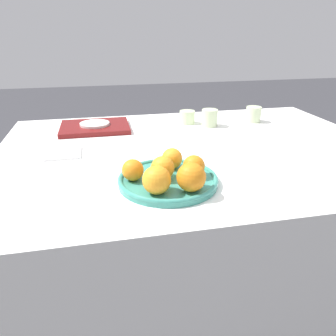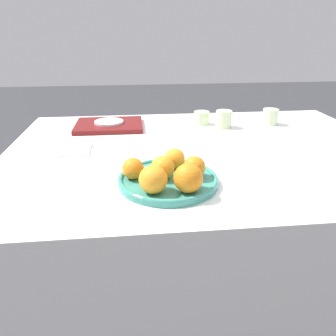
# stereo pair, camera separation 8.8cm
# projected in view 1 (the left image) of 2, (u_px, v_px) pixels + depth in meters

# --- Properties ---
(ground_plane) EXTENTS (12.00, 12.00, 0.00)m
(ground_plane) POSITION_uv_depth(u_px,v_px,m) (190.00, 291.00, 1.53)
(ground_plane) COLOR #38383D
(table) EXTENTS (1.48, 1.07, 0.72)m
(table) POSITION_uv_depth(u_px,v_px,m) (192.00, 227.00, 1.39)
(table) COLOR white
(table) RESTS_ON ground_plane
(fruit_platter) EXTENTS (0.29, 0.29, 0.02)m
(fruit_platter) POSITION_uv_depth(u_px,v_px,m) (168.00, 180.00, 0.95)
(fruit_platter) COLOR teal
(fruit_platter) RESTS_ON table
(orange_0) EXTENTS (0.07, 0.07, 0.07)m
(orange_0) POSITION_uv_depth(u_px,v_px,m) (163.00, 168.00, 0.94)
(orange_0) COLOR orange
(orange_0) RESTS_ON fruit_platter
(orange_1) EXTENTS (0.08, 0.08, 0.08)m
(orange_1) POSITION_uv_depth(u_px,v_px,m) (191.00, 177.00, 0.87)
(orange_1) COLOR orange
(orange_1) RESTS_ON fruit_platter
(orange_2) EXTENTS (0.06, 0.06, 0.06)m
(orange_2) POSITION_uv_depth(u_px,v_px,m) (172.00, 158.00, 1.01)
(orange_2) COLOR orange
(orange_2) RESTS_ON fruit_platter
(orange_3) EXTENTS (0.08, 0.08, 0.08)m
(orange_3) POSITION_uv_depth(u_px,v_px,m) (157.00, 180.00, 0.85)
(orange_3) COLOR orange
(orange_3) RESTS_ON fruit_platter
(orange_4) EXTENTS (0.06, 0.06, 0.06)m
(orange_4) POSITION_uv_depth(u_px,v_px,m) (133.00, 170.00, 0.93)
(orange_4) COLOR orange
(orange_4) RESTS_ON fruit_platter
(orange_5) EXTENTS (0.06, 0.06, 0.06)m
(orange_5) POSITION_uv_depth(u_px,v_px,m) (194.00, 166.00, 0.95)
(orange_5) COLOR orange
(orange_5) RESTS_ON fruit_platter
(serving_tray) EXTENTS (0.30, 0.23, 0.02)m
(serving_tray) POSITION_uv_depth(u_px,v_px,m) (95.00, 127.00, 1.46)
(serving_tray) COLOR maroon
(serving_tray) RESTS_ON table
(side_plate) EXTENTS (0.13, 0.13, 0.01)m
(side_plate) POSITION_uv_depth(u_px,v_px,m) (95.00, 124.00, 1.46)
(side_plate) COLOR silver
(side_plate) RESTS_ON serving_tray
(cup_0) EXTENTS (0.07, 0.07, 0.08)m
(cup_0) POSITION_uv_depth(u_px,v_px,m) (210.00, 118.00, 1.50)
(cup_0) COLOR beige
(cup_0) RESTS_ON table
(cup_1) EXTENTS (0.07, 0.07, 0.07)m
(cup_1) POSITION_uv_depth(u_px,v_px,m) (253.00, 114.00, 1.57)
(cup_1) COLOR beige
(cup_1) RESTS_ON table
(cup_2) EXTENTS (0.07, 0.07, 0.06)m
(cup_2) POSITION_uv_depth(u_px,v_px,m) (187.00, 117.00, 1.54)
(cup_2) COLOR beige
(cup_2) RESTS_ON table
(napkin) EXTENTS (0.13, 0.13, 0.01)m
(napkin) POSITION_uv_depth(u_px,v_px,m) (62.00, 153.00, 1.18)
(napkin) COLOR white
(napkin) RESTS_ON table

